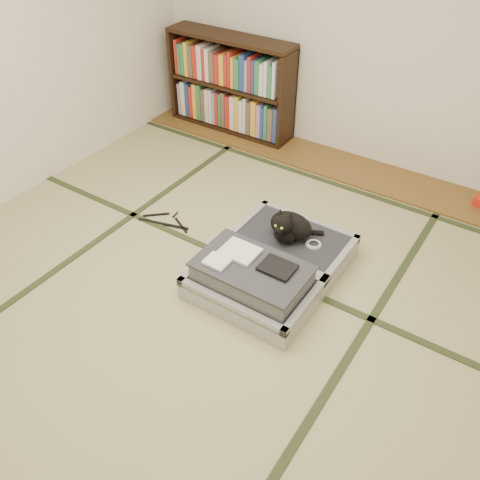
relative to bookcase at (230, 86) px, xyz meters
The scene contains 9 objects.
floor 2.44m from the bookcase, 59.80° to the right, with size 4.50×4.50×0.00m, color tan.
wood_strip 1.29m from the bookcase, ahead, with size 4.00×0.50×0.02m, color brown.
room_shell 2.60m from the bookcase, 59.80° to the right, with size 4.50×4.50×4.50m.
tatami_borders 2.03m from the bookcase, 52.60° to the right, with size 4.00×4.50×0.01m.
bookcase is the anchor object (origin of this frame).
suitcase 2.29m from the bookcase, 49.09° to the right, with size 0.80×1.06×0.31m.
cat 2.05m from the bookcase, 44.17° to the right, with size 0.35×0.36×0.29m.
cable_coil 2.17m from the bookcase, 40.22° to the right, with size 0.11×0.11×0.03m.
hanger 1.73m from the bookcase, 73.17° to the right, with size 0.43×0.25×0.01m.
Camera 1 is at (1.51, -1.84, 2.37)m, focal length 38.00 mm.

